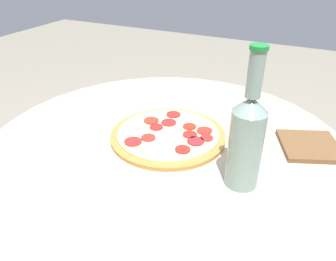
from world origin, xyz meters
The scene contains 4 objects.
table centered at (0.00, 0.00, 0.57)m, with size 0.92×0.92×0.78m.
pizza centered at (0.01, -0.03, 0.78)m, with size 0.30×0.30×0.02m.
beer_bottle centered at (-0.21, 0.07, 0.89)m, with size 0.07×0.07×0.29m.
pizza_paddle centered at (-0.35, -0.14, 0.78)m, with size 0.25×0.18×0.02m.
Camera 1 is at (-0.31, 0.63, 1.22)m, focal length 35.00 mm.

